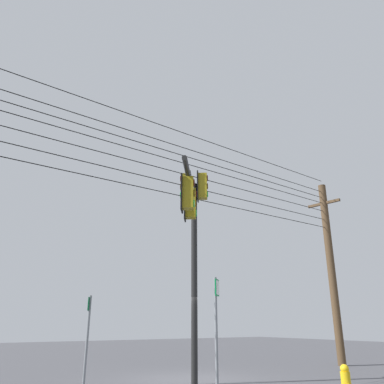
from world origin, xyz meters
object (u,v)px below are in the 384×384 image
utility_pole_wooden (331,267)px  fire_hydrant (346,383)px  route_sign_primary (87,332)px  route_sign_secondary (216,326)px

utility_pole_wooden → fire_hydrant: bearing=-51.9°
route_sign_primary → fire_hydrant: bearing=50.4°
route_sign_secondary → route_sign_primary: bearing=-142.5°
utility_pole_wooden → route_sign_primary: (1.20, -11.63, -2.65)m
utility_pole_wooden → route_sign_primary: size_ratio=3.36×
fire_hydrant → utility_pole_wooden: bearing=128.1°
utility_pole_wooden → fire_hydrant: 9.33m
route_sign_primary → route_sign_secondary: 3.52m
route_sign_primary → fire_hydrant: 6.47m
utility_pole_wooden → route_sign_primary: utility_pole_wooden is taller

